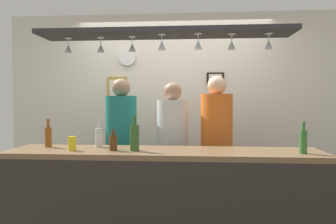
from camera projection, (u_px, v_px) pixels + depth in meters
back_wall at (174, 113)px, 4.14m from camera, size 4.40×0.06×2.60m
bar_counter at (162, 194)px, 2.56m from camera, size 2.70×0.55×1.03m
overhead_glass_rack at (164, 33)px, 2.72m from camera, size 2.20×0.36×0.04m
hanging_wineglass_far_left at (68, 48)px, 2.82m from camera, size 0.07×0.07×0.13m
hanging_wineglass_left at (101, 48)px, 2.80m from camera, size 0.07×0.07×0.13m
hanging_wineglass_center_left at (132, 47)px, 2.76m from camera, size 0.07×0.07×0.13m
hanging_wineglass_center at (162, 45)px, 2.67m from camera, size 0.07×0.07×0.13m
hanging_wineglass_center_right at (198, 44)px, 2.63m from camera, size 0.07×0.07×0.13m
hanging_wineglass_right at (232, 45)px, 2.65m from camera, size 0.07×0.07×0.13m
hanging_wineglass_far_right at (269, 44)px, 2.63m from camera, size 0.07×0.07×0.13m
person_left_teal_shirt at (121, 140)px, 3.46m from camera, size 0.34×0.34×1.70m
person_middle_white_patterned_shirt at (173, 143)px, 3.42m from camera, size 0.34×0.34×1.66m
person_right_orange_shirt at (217, 140)px, 3.38m from camera, size 0.34×0.34×1.73m
bottle_beer_brown_stubby at (113, 142)px, 2.69m from camera, size 0.07×0.07×0.18m
bottle_beer_green_import at (303, 141)px, 2.53m from camera, size 0.06×0.06×0.26m
bottle_beer_amber_tall at (48, 136)px, 2.90m from camera, size 0.06×0.06×0.26m
bottle_soda_clear at (99, 137)px, 2.90m from camera, size 0.06×0.06×0.23m
bottle_champagne_green at (135, 137)px, 2.67m from camera, size 0.08×0.08×0.30m
drink_can at (72, 143)px, 2.68m from camera, size 0.07×0.07×0.12m
picture_frame_upper_small at (215, 79)px, 4.04m from camera, size 0.22×0.02×0.18m
picture_frame_caricature at (117, 90)px, 4.15m from camera, size 0.26×0.02×0.34m
wall_clock at (127, 57)px, 4.11m from camera, size 0.22×0.03×0.22m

